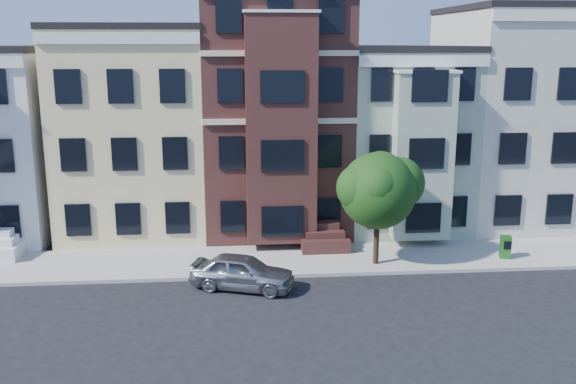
{
  "coord_description": "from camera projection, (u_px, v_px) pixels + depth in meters",
  "views": [
    {
      "loc": [
        -2.12,
        -18.8,
        9.48
      ],
      "look_at": [
        -0.2,
        3.64,
        4.2
      ],
      "focal_mm": 40.0,
      "sensor_mm": 36.0,
      "label": 1
    }
  ],
  "objects": [
    {
      "name": "ground",
      "position": [
        304.0,
        345.0,
        20.58
      ],
      "size": [
        120.0,
        120.0,
        0.0
      ],
      "primitive_type": "plane",
      "color": "black"
    },
    {
      "name": "far_sidewalk",
      "position": [
        284.0,
        260.0,
        28.32
      ],
      "size": [
        60.0,
        4.0,
        0.15
      ],
      "primitive_type": "cube",
      "color": "#9E9B93",
      "rests_on": "ground"
    },
    {
      "name": "house_yellow",
      "position": [
        138.0,
        131.0,
        32.92
      ],
      "size": [
        7.0,
        9.0,
        10.0
      ],
      "primitive_type": "cube",
      "color": "beige",
      "rests_on": "ground"
    },
    {
      "name": "house_brown",
      "position": [
        274.0,
        111.0,
        33.28
      ],
      "size": [
        7.0,
        9.0,
        12.0
      ],
      "primitive_type": "cube",
      "color": "#40201C",
      "rests_on": "ground"
    },
    {
      "name": "house_green",
      "position": [
        396.0,
        138.0,
        34.16
      ],
      "size": [
        6.0,
        9.0,
        9.0
      ],
      "primitive_type": "cube",
      "color": "#9BAA93",
      "rests_on": "ground"
    },
    {
      "name": "house_cream",
      "position": [
        524.0,
        118.0,
        34.51
      ],
      "size": [
        8.0,
        9.0,
        11.0
      ],
      "primitive_type": "cube",
      "color": "beige",
      "rests_on": "ground"
    },
    {
      "name": "street_tree",
      "position": [
        378.0,
        196.0,
        27.05
      ],
      "size": [
        5.34,
        5.34,
        6.0
      ],
      "primitive_type": null,
      "rotation": [
        0.0,
        0.0,
        -0.04
      ],
      "color": "#1F4E14",
      "rests_on": "far_sidewalk"
    },
    {
      "name": "parked_car",
      "position": [
        242.0,
        272.0,
        25.12
      ],
      "size": [
        4.41,
        2.88,
        1.4
      ],
      "primitive_type": "imported",
      "rotation": [
        0.0,
        0.0,
        1.24
      ],
      "color": "#9B9DA3",
      "rests_on": "ground"
    },
    {
      "name": "newspaper_box",
      "position": [
        505.0,
        247.0,
        28.3
      ],
      "size": [
        0.54,
        0.5,
        1.01
      ],
      "primitive_type": "cube",
      "rotation": [
        0.0,
        0.0,
        -0.25
      ],
      "color": "#1E5E1B",
      "rests_on": "far_sidewalk"
    }
  ]
}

